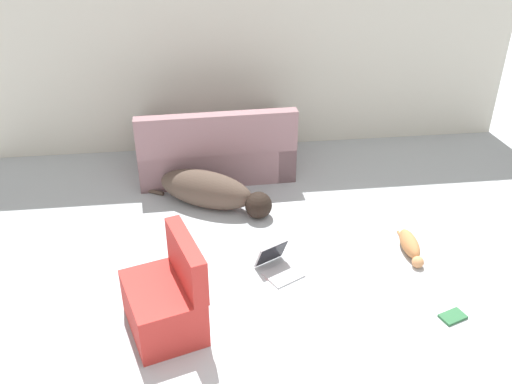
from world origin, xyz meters
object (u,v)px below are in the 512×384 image
Objects in this scene: dog at (212,191)px; book_green at (453,317)px; couch at (216,150)px; laptop_open at (276,262)px; side_chair at (168,299)px; cat at (410,246)px.

dog is 2.67m from book_green.
couch reaches higher than laptop_open.
dog is at bearing 149.36° from side_chair.
cat is at bearing 131.44° from couch.
cat is (1.80, -1.03, -0.11)m from dog.
book_green is (1.76, -2.70, -0.26)m from couch.
laptop_open is 0.58× the size of side_chair.
side_chair is (-0.52, -2.52, 0.01)m from couch.
laptop_open reaches higher than cat.
dog is 5.97× the size of book_green.
laptop_open is (0.52, -1.13, -0.11)m from dog.
dog is 2.34× the size of cat.
couch is at bearing 151.59° from side_chair.
book_green is at bearing 121.26° from couch.
dog is 2.08m from cat.
laptop_open is at bearing 105.95° from side_chair.
laptop_open is (-1.28, -0.09, -0.00)m from cat.
book_green is at bearing 68.69° from side_chair.
cat is 0.88m from book_green.
book_green is at bearing -58.72° from laptop_open.
dog is 1.77× the size of side_chair.
book_green is 2.30m from side_chair.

